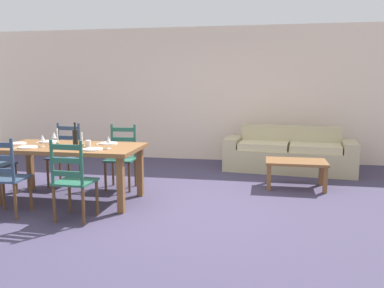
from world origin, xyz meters
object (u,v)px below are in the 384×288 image
dining_chair_far_right (121,157)px  couch (289,155)px  dining_table (70,152)px  wine_bottle (75,137)px  dining_chair_far_left (66,155)px  coffee_cup_primary (88,144)px  dining_chair_near_right (73,180)px  wine_glass_near_left (42,138)px  wine_glass_near_right (109,140)px  wine_glass_far_left (54,136)px  dining_chair_near_left (5,177)px  coffee_table (296,165)px

dining_chair_far_right → couch: dining_chair_far_right is taller
dining_table → wine_bottle: 0.22m
dining_chair_far_left → dining_table: bearing=-57.6°
dining_table → coffee_cup_primary: (0.29, -0.05, 0.13)m
dining_chair_near_right → wine_bottle: wine_bottle is taller
wine_bottle → coffee_cup_primary: bearing=-10.6°
wine_glass_near_left → dining_chair_far_right: bearing=49.4°
wine_glass_near_right → dining_table: bearing=167.8°
coffee_cup_primary → dining_chair_near_right: bearing=-79.8°
wine_glass_near_left → wine_glass_near_right: same height
couch → dining_chair_far_left: bearing=-154.1°
dining_table → couch: size_ratio=0.81×
dining_chair_far_right → wine_glass_far_left: bearing=-141.5°
dining_chair_near_right → coffee_cup_primary: (-0.12, 0.69, 0.32)m
dining_chair_near_left → coffee_table: dining_chair_near_left is taller
dining_table → wine_glass_near_left: wine_glass_near_left is taller
dining_chair_near_left → wine_glass_near_right: bearing=29.9°
wine_bottle → wine_glass_far_left: 0.43m
wine_glass_near_left → coffee_cup_primary: 0.61m
dining_table → couch: bearing=39.2°
wine_glass_near_left → wine_glass_far_left: 0.28m
dining_chair_far_right → coffee_table: 2.64m
wine_glass_near_right → wine_bottle: bearing=166.7°
wine_glass_far_left → coffee_table: 3.55m
wine_glass_near_right → dining_chair_near_left: bearing=-150.1°
dining_table → dining_chair_far_right: size_ratio=1.98×
dining_chair_far_right → coffee_cup_primary: dining_chair_far_right is taller
dining_chair_near_left → dining_table: bearing=58.6°
dining_chair_near_right → coffee_table: size_ratio=1.07×
dining_chair_near_right → dining_table: bearing=119.2°
dining_table → coffee_table: size_ratio=2.11×
dining_chair_far_right → wine_bottle: size_ratio=3.04×
wine_glass_near_right → coffee_table: (2.43, 1.36, -0.51)m
wine_glass_near_left → wine_glass_far_left: size_ratio=1.00×
dining_table → dining_chair_near_left: size_ratio=1.98×
dining_chair_far_left → dining_chair_far_right: 0.92m
dining_chair_far_right → wine_glass_near_left: (-0.75, -0.88, 0.38)m
dining_chair_far_right → dining_table: bearing=-120.7°
wine_bottle → couch: (2.91, 2.46, -0.58)m
wine_glass_near_left → dining_table: bearing=23.4°
wine_glass_near_right → wine_glass_far_left: same height
dining_chair_near_left → coffee_cup_primary: (0.74, 0.69, 0.32)m
wine_glass_near_left → coffee_table: 3.65m
dining_chair_near_right → dining_chair_far_right: 1.48m
coffee_cup_primary → wine_bottle: bearing=169.4°
dining_chair_near_right → coffee_cup_primary: size_ratio=10.67×
dining_chair_near_left → wine_glass_far_left: dining_chair_near_left is taller
dining_table → coffee_table: dining_table is taller
dining_chair_far_right → couch: bearing=33.6°
dining_chair_far_left → couch: (3.48, 1.69, -0.19)m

